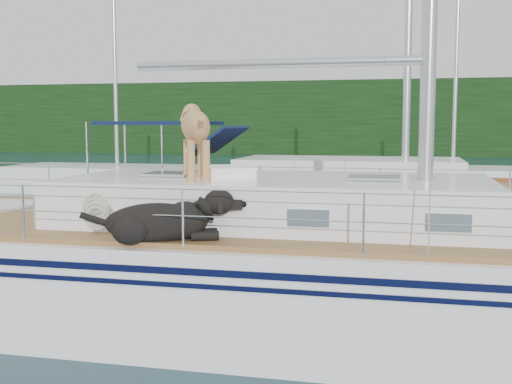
# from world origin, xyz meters

# --- Properties ---
(ground) EXTENTS (120.00, 120.00, 0.00)m
(ground) POSITION_xyz_m (0.00, 0.00, 0.00)
(ground) COLOR black
(ground) RESTS_ON ground
(tree_line) EXTENTS (90.00, 3.00, 6.00)m
(tree_line) POSITION_xyz_m (0.00, 45.00, 3.00)
(tree_line) COLOR black
(tree_line) RESTS_ON ground
(shore_bank) EXTENTS (92.00, 1.00, 1.20)m
(shore_bank) POSITION_xyz_m (0.00, 46.20, 0.60)
(shore_bank) COLOR #595147
(shore_bank) RESTS_ON ground
(main_sailboat) EXTENTS (12.00, 3.97, 14.01)m
(main_sailboat) POSITION_xyz_m (0.09, -0.01, 0.68)
(main_sailboat) COLOR white
(main_sailboat) RESTS_ON ground
(neighbor_sailboat) EXTENTS (11.00, 3.50, 13.30)m
(neighbor_sailboat) POSITION_xyz_m (0.07, 6.43, 0.63)
(neighbor_sailboat) COLOR white
(neighbor_sailboat) RESTS_ON ground
(bg_boat_west) EXTENTS (8.00, 3.00, 11.65)m
(bg_boat_west) POSITION_xyz_m (-8.00, 14.00, 0.45)
(bg_boat_west) COLOR white
(bg_boat_west) RESTS_ON ground
(bg_boat_center) EXTENTS (7.20, 3.00, 11.65)m
(bg_boat_center) POSITION_xyz_m (4.00, 16.00, 0.45)
(bg_boat_center) COLOR white
(bg_boat_center) RESTS_ON ground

